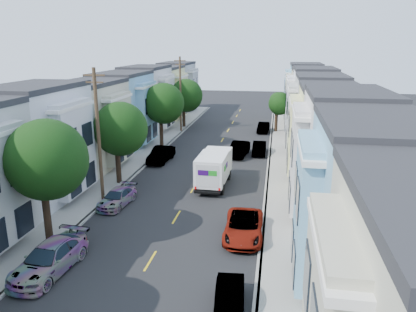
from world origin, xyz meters
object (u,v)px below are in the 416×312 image
(utility_pole_near, at_px, (99,136))
(parked_left_c, at_px, (117,198))
(lead_sedan, at_px, (239,149))
(tree_b, at_px, (45,160))
(parked_left_b, at_px, (50,259))
(tree_far_r, at_px, (279,104))
(fedex_truck, at_px, (214,167))
(parked_right_c, at_px, (259,148))
(parked_right_b, at_px, (244,227))
(parked_right_d, at_px, (263,128))
(tree_e, at_px, (186,96))
(tree_d, at_px, (163,104))
(utility_pole_far, at_px, (180,94))
(parked_left_d, at_px, (161,155))
(tree_c, at_px, (119,129))
(parked_right_a, at_px, (230,300))

(utility_pole_near, xyz_separation_m, parked_left_c, (1.40, -0.59, -4.54))
(lead_sedan, bearing_deg, tree_b, -105.18)
(parked_left_b, bearing_deg, tree_b, 120.93)
(tree_far_r, relative_size, parked_left_b, 1.08)
(fedex_truck, bearing_deg, parked_right_c, 74.29)
(parked_right_b, xyz_separation_m, parked_right_c, (0.00, 20.16, -0.04))
(utility_pole_near, height_order, fedex_truck, utility_pole_near)
(tree_far_r, height_order, parked_right_c, tree_far_r)
(utility_pole_near, relative_size, parked_right_d, 2.51)
(tree_e, relative_size, tree_far_r, 1.27)
(parked_left_b, relative_size, parked_right_c, 1.27)
(tree_d, height_order, tree_far_r, tree_d)
(tree_b, height_order, tree_far_r, tree_b)
(lead_sedan, xyz_separation_m, parked_right_c, (2.13, 1.13, -0.09))
(parked_left_b, distance_m, parked_right_b, 11.35)
(tree_b, xyz_separation_m, utility_pole_far, (0.00, 33.11, -0.19))
(tree_d, height_order, lead_sedan, tree_d)
(tree_b, height_order, parked_right_d, tree_b)
(parked_left_d, relative_size, parked_right_d, 1.15)
(tree_b, height_order, utility_pole_near, utility_pole_near)
(tree_c, relative_size, utility_pole_near, 0.72)
(utility_pole_near, bearing_deg, fedex_truck, 32.82)
(tree_far_r, distance_m, parked_right_d, 3.83)
(tree_d, xyz_separation_m, parked_right_b, (11.20, -21.59, -4.42))
(utility_pole_far, xyz_separation_m, fedex_truck, (7.87, -20.93, -3.54))
(tree_far_r, height_order, parked_right_b, tree_far_r)
(parked_left_d, bearing_deg, utility_pole_far, 99.53)
(tree_c, xyz_separation_m, parked_left_b, (1.40, -14.01, -4.10))
(parked_left_b, bearing_deg, parked_right_a, -5.40)
(utility_pole_near, relative_size, parked_left_c, 2.46)
(utility_pole_near, height_order, parked_left_d, utility_pole_near)
(parked_left_b, bearing_deg, utility_pole_near, 102.71)
(utility_pole_far, bearing_deg, lead_sedan, -50.98)
(parked_left_b, bearing_deg, tree_d, 97.64)
(fedex_truck, relative_size, parked_left_b, 1.18)
(parked_right_d, bearing_deg, parked_left_c, -105.70)
(tree_far_r, bearing_deg, parked_right_b, -93.54)
(parked_left_c, height_order, parked_right_a, parked_right_a)
(parked_right_b, bearing_deg, parked_right_a, -91.49)
(lead_sedan, relative_size, parked_left_d, 1.00)
(tree_d, relative_size, parked_right_b, 1.47)
(tree_b, xyz_separation_m, tree_d, (0.00, 24.48, -0.22))
(tree_c, distance_m, parked_right_d, 26.36)
(parked_left_b, height_order, parked_right_c, parked_left_b)
(parked_left_d, distance_m, parked_right_b, 18.32)
(fedex_truck, height_order, parked_left_c, fedex_truck)
(utility_pole_far, relative_size, parked_left_d, 2.18)
(tree_c, height_order, lead_sedan, tree_c)
(tree_c, distance_m, tree_e, 25.06)
(utility_pole_near, bearing_deg, parked_right_d, 67.88)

